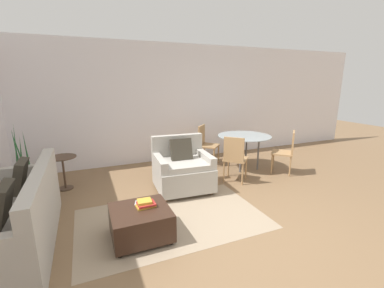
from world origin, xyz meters
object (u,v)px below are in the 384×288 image
Objects in this scene: armchair at (182,170)px; dining_chair_far_left at (205,142)px; side_table at (63,166)px; dining_table at (244,139)px; tv_remote_primary at (137,203)px; book_stack at (146,204)px; dining_chair_near_right at (287,149)px; ottoman at (141,222)px; potted_plant at (24,183)px; couch at (13,223)px; dining_chair_near_left at (235,156)px.

armchair is 1.60m from dining_chair_far_left.
side_table is 3.64m from dining_table.
tv_remote_primary is at bearing -62.96° from side_table.
dining_chair_near_right is at bearing 18.30° from book_stack.
dining_chair_far_left reaches higher than ottoman.
armchair is at bearing 44.95° from tv_remote_primary.
dining_chair_far_left is at bearing 135.00° from dining_chair_near_right.
dining_table is at bearing 135.00° from dining_chair_near_right.
potted_plant is 1.06× the size of dining_table.
tv_remote_primary is 2.07m from side_table.
book_stack reaches higher than tv_remote_primary.
dining_table is (1.67, 0.57, 0.29)m from armchair.
couch is 1.68× the size of potted_plant.
ottoman is at bearing -161.42° from dining_chair_near_right.
dining_chair_near_right is 1.00× the size of dining_chair_far_left.
tv_remote_primary is 2.25m from dining_chair_near_left.
dining_chair_near_left is at bearing 28.64° from ottoman.
armchair is at bearing 176.39° from dining_chair_near_left.
dining_chair_near_left is 1.27m from dining_chair_far_left.
dining_chair_far_left is (1.04, 1.21, 0.15)m from armchair.
couch is 2.28× the size of dining_chair_near_right.
side_table is (-0.94, 1.84, 0.04)m from tv_remote_primary.
couch is 4.75m from dining_chair_near_right.
armchair is at bearing -23.24° from side_table.
side_table is 3.12m from dining_chair_near_left.
ottoman is 0.23m from book_stack.
armchair is at bearing -17.72° from potted_plant.
book_stack is at bearing -49.88° from potted_plant.
tv_remote_primary is at bearing -132.73° from dining_chair_far_left.
potted_plant reaches higher than tv_remote_primary.
ottoman is 0.61× the size of dining_table.
dining_chair_near_right is (0.64, -0.64, -0.15)m from dining_table.
couch is 4.30m from dining_table.
tv_remote_primary is at bearing -164.14° from dining_chair_near_right.
couch is at bearing -167.58° from dining_chair_near_left.
dining_chair_near_left reaches higher than side_table.
tv_remote_primary is 3.45m from dining_chair_near_right.
tv_remote_primary is (-0.09, 0.13, -0.03)m from book_stack.
dining_chair_near_left is at bearing 12.42° from couch.
potted_plant is at bearing 176.62° from dining_table.
side_table is at bearing 117.59° from book_stack.
tv_remote_primary is 0.15× the size of dining_chair_far_left.
dining_table is at bearing -3.38° from potted_plant.
couch is 1.71m from side_table.
dining_chair_near_left is (2.04, 0.94, 0.13)m from tv_remote_primary.
dining_chair_near_right reaches higher than tv_remote_primary.
side_table reaches higher than ottoman.
dining_chair_far_left reaches higher than side_table.
book_stack is at bearing -129.11° from armchair.
dining_chair_near_right is (1.27, 0.00, 0.00)m from dining_chair_near_left.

